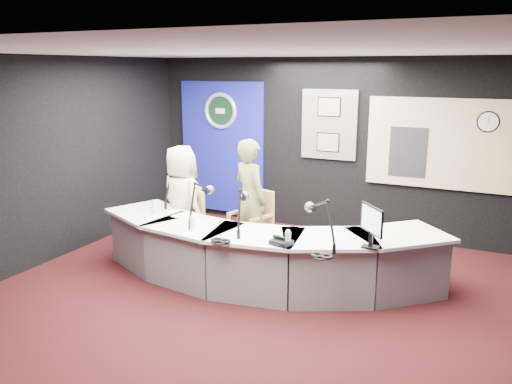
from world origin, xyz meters
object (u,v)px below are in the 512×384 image
at_px(armchair_right, 250,226).
at_px(armchair_left, 183,224).
at_px(person_woman, 250,199).
at_px(broadcast_desk, 258,254).
at_px(person_man, 182,202).

bearing_deg(armchair_right, armchair_left, -136.02).
height_order(armchair_right, person_woman, person_woman).
bearing_deg(armchair_right, broadcast_desk, -37.52).
bearing_deg(armchair_right, person_woman, 0.00).
height_order(armchair_left, armchair_right, armchair_left).
xyz_separation_m(broadcast_desk, person_woman, (-0.48, 0.75, 0.47)).
height_order(broadcast_desk, person_woman, person_woman).
relative_size(broadcast_desk, person_woman, 2.65).
height_order(broadcast_desk, armchair_right, armchair_right).
distance_m(broadcast_desk, armchair_right, 0.90).
bearing_deg(person_man, person_woman, -133.31).
distance_m(armchair_left, person_woman, 1.02).
relative_size(broadcast_desk, person_man, 2.81).
bearing_deg(armchair_left, armchair_right, 57.12).
xyz_separation_m(armchair_right, person_woman, (0.00, 0.00, 0.39)).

